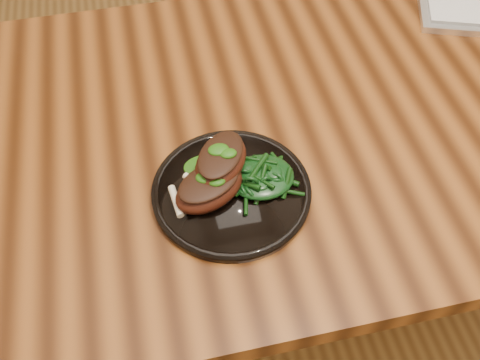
{
  "coord_description": "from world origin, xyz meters",
  "views": [
    {
      "loc": [
        -0.37,
        -0.64,
        1.43
      ],
      "look_at": [
        -0.26,
        -0.15,
        0.78
      ],
      "focal_mm": 40.0,
      "sensor_mm": 36.0,
      "label": 1
    }
  ],
  "objects_px": {
    "desk": "(353,135)",
    "lamb_chop_front": "(209,187)",
    "greens_heap": "(262,174)",
    "plate": "(232,191)"
  },
  "relations": [
    {
      "from": "lamb_chop_front",
      "to": "greens_heap",
      "type": "height_order",
      "value": "lamb_chop_front"
    },
    {
      "from": "plate",
      "to": "lamb_chop_front",
      "type": "relative_size",
      "value": 1.85
    },
    {
      "from": "desk",
      "to": "lamb_chop_front",
      "type": "height_order",
      "value": "lamb_chop_front"
    },
    {
      "from": "lamb_chop_front",
      "to": "plate",
      "type": "bearing_deg",
      "value": 13.88
    },
    {
      "from": "greens_heap",
      "to": "plate",
      "type": "bearing_deg",
      "value": -174.81
    },
    {
      "from": "plate",
      "to": "lamb_chop_front",
      "type": "height_order",
      "value": "lamb_chop_front"
    },
    {
      "from": "desk",
      "to": "plate",
      "type": "distance_m",
      "value": 0.32
    },
    {
      "from": "desk",
      "to": "lamb_chop_front",
      "type": "distance_m",
      "value": 0.37
    },
    {
      "from": "desk",
      "to": "lamb_chop_front",
      "type": "relative_size",
      "value": 11.78
    },
    {
      "from": "lamb_chop_front",
      "to": "greens_heap",
      "type": "distance_m",
      "value": 0.09
    }
  ]
}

